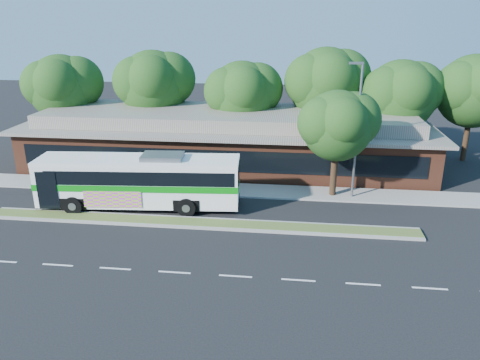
{
  "coord_description": "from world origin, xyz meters",
  "views": [
    {
      "loc": [
        5.52,
        -24.43,
        11.89
      ],
      "look_at": [
        2.25,
        3.14,
        2.0
      ],
      "focal_mm": 35.0,
      "sensor_mm": 36.0,
      "label": 1
    }
  ],
  "objects": [
    {
      "name": "sidewalk_tree",
      "position": [
        8.65,
        6.31,
        5.06
      ],
      "size": [
        5.22,
        4.68,
        7.3
      ],
      "color": "black",
      "rests_on": "ground"
    },
    {
      "name": "tree_bg_a",
      "position": [
        -14.58,
        15.14,
        5.87
      ],
      "size": [
        6.47,
        5.8,
        8.63
      ],
      "color": "black",
      "rests_on": "ground"
    },
    {
      "name": "sedan",
      "position": [
        -10.18,
        9.13,
        0.73
      ],
      "size": [
        5.46,
        3.86,
        1.47
      ],
      "primitive_type": "imported",
      "rotation": [
        0.0,
        0.0,
        1.17
      ],
      "color": "silver",
      "rests_on": "ground"
    },
    {
      "name": "lamp_post",
      "position": [
        9.56,
        6.0,
        4.9
      ],
      "size": [
        0.93,
        0.18,
        9.07
      ],
      "color": "slate",
      "rests_on": "ground"
    },
    {
      "name": "sidewalk",
      "position": [
        0.0,
        6.4,
        0.06
      ],
      "size": [
        44.0,
        2.6,
        0.12
      ],
      "primitive_type": "cube",
      "color": "gray",
      "rests_on": "ground"
    },
    {
      "name": "transit_bus",
      "position": [
        -4.15,
        2.76,
        2.01
      ],
      "size": [
        13.0,
        3.76,
        3.6
      ],
      "rotation": [
        0.0,
        0.0,
        0.08
      ],
      "color": "white",
      "rests_on": "ground"
    },
    {
      "name": "tree_bg_c",
      "position": [
        1.4,
        15.13,
        5.59
      ],
      "size": [
        6.24,
        5.6,
        8.26
      ],
      "color": "black",
      "rests_on": "ground"
    },
    {
      "name": "tree_bg_f",
      "position": [
        20.43,
        16.14,
        6.06
      ],
      "size": [
        6.69,
        6.0,
        8.92
      ],
      "color": "black",
      "rests_on": "ground"
    },
    {
      "name": "tree_bg_b",
      "position": [
        -6.57,
        16.14,
        6.14
      ],
      "size": [
        6.69,
        6.0,
        9.0
      ],
      "color": "black",
      "rests_on": "ground"
    },
    {
      "name": "median_strip",
      "position": [
        0.0,
        0.6,
        0.07
      ],
      "size": [
        26.0,
        1.1,
        0.15
      ],
      "primitive_type": "cube",
      "color": "#4B5D27",
      "rests_on": "ground"
    },
    {
      "name": "tree_bg_e",
      "position": [
        14.42,
        15.14,
        5.74
      ],
      "size": [
        6.47,
        5.8,
        8.5
      ],
      "color": "black",
      "rests_on": "ground"
    },
    {
      "name": "parking_lot",
      "position": [
        -18.0,
        10.0,
        0.01
      ],
      "size": [
        14.0,
        12.0,
        0.01
      ],
      "primitive_type": "cube",
      "color": "black",
      "rests_on": "ground"
    },
    {
      "name": "plaza_building",
      "position": [
        0.0,
        12.99,
        2.13
      ],
      "size": [
        33.2,
        11.2,
        4.45
      ],
      "color": "brown",
      "rests_on": "ground"
    },
    {
      "name": "tree_bg_d",
      "position": [
        8.45,
        16.15,
        6.42
      ],
      "size": [
        6.91,
        6.2,
        9.37
      ],
      "color": "black",
      "rests_on": "ground"
    },
    {
      "name": "ground",
      "position": [
        0.0,
        0.0,
        0.0
      ],
      "size": [
        120.0,
        120.0,
        0.0
      ],
      "primitive_type": "plane",
      "color": "black",
      "rests_on": "ground"
    }
  ]
}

